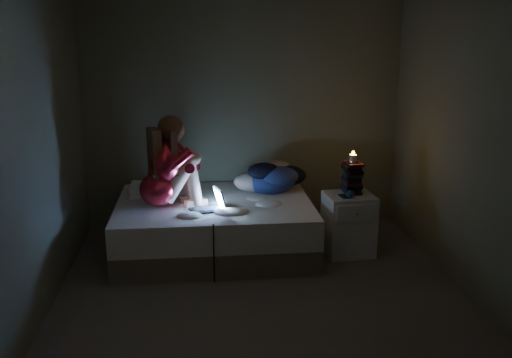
{
  "coord_description": "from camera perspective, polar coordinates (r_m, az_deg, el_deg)",
  "views": [
    {
      "loc": [
        -0.53,
        -4.47,
        2.29
      ],
      "look_at": [
        0.05,
        1.0,
        0.8
      ],
      "focal_mm": 39.56,
      "sensor_mm": 36.0,
      "label": 1
    }
  ],
  "objects": [
    {
      "name": "clothes_pile",
      "position": [
        6.13,
        1.45,
        0.32
      ],
      "size": [
        0.68,
        0.6,
        0.35
      ],
      "primitive_type": null,
      "rotation": [
        0.0,
        0.0,
        0.28
      ],
      "color": "navy",
      "rests_on": "bed"
    },
    {
      "name": "wall_front",
      "position": [
        2.79,
        5.32,
        -5.66
      ],
      "size": [
        3.6,
        0.02,
        2.6
      ],
      "primitive_type": "cube",
      "color": "#5C624E",
      "rests_on": "ground"
    },
    {
      "name": "book_stack",
      "position": [
        5.84,
        9.7,
        0.21
      ],
      "size": [
        0.19,
        0.25,
        0.34
      ],
      "primitive_type": null,
      "color": "black",
      "rests_on": "nightstand"
    },
    {
      "name": "wall_left",
      "position": [
        4.75,
        -21.56,
        2.07
      ],
      "size": [
        0.02,
        3.8,
        2.6
      ],
      "primitive_type": "cube",
      "color": "#5C624E",
      "rests_on": "ground"
    },
    {
      "name": "nightstand",
      "position": [
        5.91,
        9.33,
        -4.53
      ],
      "size": [
        0.51,
        0.46,
        0.64
      ],
      "primitive_type": "cube",
      "rotation": [
        0.0,
        0.0,
        0.08
      ],
      "color": "silver",
      "rests_on": "ground"
    },
    {
      "name": "bed",
      "position": [
        5.92,
        -4.2,
        -4.78
      ],
      "size": [
        1.99,
        1.49,
        0.55
      ],
      "primitive_type": null,
      "color": "silver",
      "rests_on": "ground"
    },
    {
      "name": "wall_back",
      "position": [
        6.47,
        -1.3,
        6.37
      ],
      "size": [
        3.6,
        0.02,
        2.6
      ],
      "primitive_type": "cube",
      "color": "#5C624E",
      "rests_on": "ground"
    },
    {
      "name": "laptop",
      "position": [
        5.52,
        -5.02,
        -2.07
      ],
      "size": [
        0.38,
        0.32,
        0.23
      ],
      "primitive_type": null,
      "rotation": [
        0.0,
        0.0,
        0.32
      ],
      "color": "black",
      "rests_on": "bed"
    },
    {
      "name": "candle",
      "position": [
        5.79,
        9.79,
        2.22
      ],
      "size": [
        0.07,
        0.07,
        0.08
      ],
      "primitive_type": "cylinder",
      "color": "beige",
      "rests_on": "book_stack"
    },
    {
      "name": "blue_orb",
      "position": [
        5.69,
        9.42,
        -1.52
      ],
      "size": [
        0.08,
        0.08,
        0.08
      ],
      "primitive_type": "sphere",
      "color": "navy",
      "rests_on": "nightstand"
    },
    {
      "name": "phone",
      "position": [
        5.73,
        8.8,
        -1.72
      ],
      "size": [
        0.08,
        0.15,
        0.01
      ],
      "primitive_type": "cube",
      "rotation": [
        0.0,
        0.0,
        0.09
      ],
      "color": "black",
      "rests_on": "nightstand"
    },
    {
      "name": "wall_right",
      "position": [
        5.14,
        21.2,
        3.03
      ],
      "size": [
        0.02,
        3.8,
        2.6
      ],
      "primitive_type": "cube",
      "color": "#5C624E",
      "rests_on": "ground"
    },
    {
      "name": "pillow",
      "position": [
        6.14,
        -10.59,
        -1.0
      ],
      "size": [
        0.42,
        0.3,
        0.12
      ],
      "primitive_type": "cube",
      "color": "white",
      "rests_on": "bed"
    },
    {
      "name": "woman",
      "position": [
        5.56,
        -9.95,
        1.61
      ],
      "size": [
        0.66,
        0.54,
        0.92
      ],
      "primitive_type": null,
      "rotation": [
        0.0,
        0.0,
        0.33
      ],
      "color": "maroon",
      "rests_on": "bed"
    },
    {
      "name": "floor",
      "position": [
        5.05,
        0.65,
        -11.92
      ],
      "size": [
        3.6,
        3.8,
        0.02
      ],
      "primitive_type": "cube",
      "color": "#4A413C",
      "rests_on": "ground"
    }
  ]
}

